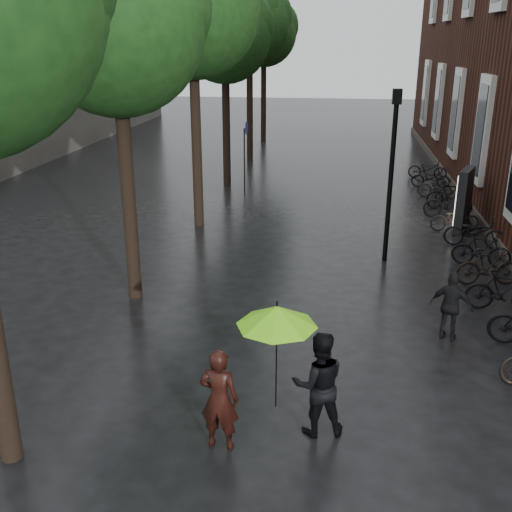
% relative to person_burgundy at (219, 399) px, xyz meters
% --- Properties ---
extents(street_trees, '(4.33, 34.03, 8.91)m').
position_rel_person_burgundy_xyz_m(street_trees, '(-3.03, 14.23, 5.51)').
color(street_trees, black).
rests_on(street_trees, ground).
extents(person_burgundy, '(0.65, 0.47, 1.66)m').
position_rel_person_burgundy_xyz_m(person_burgundy, '(0.00, 0.00, 0.00)').
color(person_burgundy, black).
rests_on(person_burgundy, ground).
extents(person_black, '(0.96, 0.82, 1.74)m').
position_rel_person_burgundy_xyz_m(person_black, '(1.45, 0.57, 0.04)').
color(person_black, black).
rests_on(person_black, ground).
extents(lime_umbrella, '(1.20, 1.20, 1.76)m').
position_rel_person_burgundy_xyz_m(lime_umbrella, '(0.82, 0.27, 1.30)').
color(lime_umbrella, black).
rests_on(lime_umbrella, ground).
extents(pedestrian_walking, '(0.94, 0.65, 1.48)m').
position_rel_person_burgundy_xyz_m(pedestrian_walking, '(4.03, 4.10, -0.09)').
color(pedestrian_walking, black).
rests_on(pedestrian_walking, ground).
extents(parked_bicycles, '(2.08, 18.01, 1.04)m').
position_rel_person_burgundy_xyz_m(parked_bicycles, '(5.55, 11.07, -0.36)').
color(parked_bicycles, black).
rests_on(parked_bicycles, ground).
extents(ad_lightbox, '(0.31, 1.34, 2.02)m').
position_rel_person_burgundy_xyz_m(ad_lightbox, '(5.67, 12.01, 0.18)').
color(ad_lightbox, black).
rests_on(ad_lightbox, ground).
extents(lamp_post, '(0.24, 0.24, 4.69)m').
position_rel_person_burgundy_xyz_m(lamp_post, '(3.02, 8.70, 2.02)').
color(lamp_post, black).
rests_on(lamp_post, ground).
extents(cycle_sign, '(0.15, 0.51, 2.79)m').
position_rel_person_burgundy_xyz_m(cycle_sign, '(-2.15, 16.44, 1.01)').
color(cycle_sign, '#262628').
rests_on(cycle_sign, ground).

